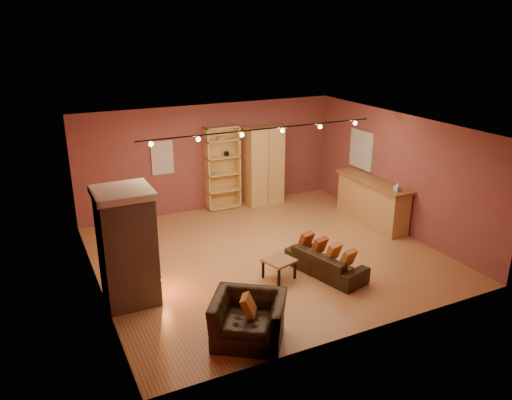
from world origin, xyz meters
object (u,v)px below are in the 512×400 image
bookcase (222,167)px  armoire (264,165)px  bar_counter (372,201)px  coffee_table (279,262)px  fireplace (128,246)px  loveseat (326,257)px  armchair (248,312)px

bookcase → armoire: (1.18, -0.15, -0.06)m
bookcase → bar_counter: 3.99m
bar_counter → coffee_table: 3.79m
fireplace → bookcase: bookcase is taller
coffee_table → armoire: bearing=67.2°
fireplace → bar_counter: size_ratio=0.91×
armoire → loveseat: 4.39m
bookcase → coffee_table: (-0.51, -4.19, -0.80)m
bar_counter → armchair: (-4.85, -3.11, -0.07)m
armoire → bar_counter: bearing=-54.7°
armoire → bar_counter: size_ratio=0.92×
fireplace → bar_counter: fireplace is taller
loveseat → bar_counter: bearing=-70.1°
bookcase → armchair: bookcase is taller
armchair → coffee_table: armchair is taller
bookcase → armoire: bookcase is taller
loveseat → coffee_table: (-0.93, 0.23, -0.01)m
loveseat → armchair: (-2.32, -1.33, 0.14)m
fireplace → bar_counter: 6.36m
fireplace → loveseat: (3.72, -0.69, -0.71)m
loveseat → coffee_table: size_ratio=2.69×
armoire → armchair: 6.41m
coffee_table → loveseat: bearing=-14.1°
bar_counter → loveseat: size_ratio=1.31×
bookcase → armchair: size_ratio=1.67×
bar_counter → bookcase: bearing=138.1°
bookcase → loveseat: bearing=-84.6°
loveseat → armchair: size_ratio=1.32×
fireplace → coffee_table: bearing=-9.2°
loveseat → bookcase: bearing=-9.9°
armoire → bookcase: bearing=172.6°
coffee_table → armchair: bearing=-131.7°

